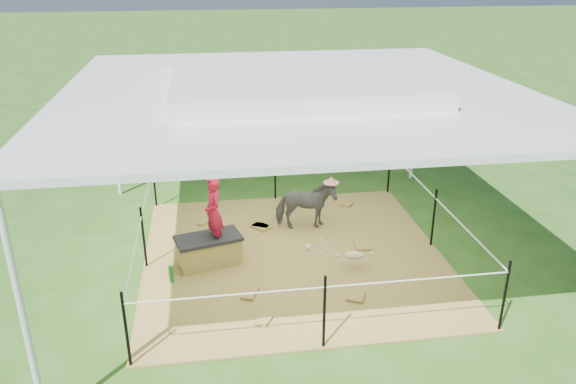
{
  "coord_description": "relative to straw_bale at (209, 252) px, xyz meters",
  "views": [
    {
      "loc": [
        -1.24,
        -7.61,
        4.33
      ],
      "look_at": [
        0.0,
        0.6,
        0.85
      ],
      "focal_mm": 35.0,
      "sensor_mm": 36.0,
      "label": 1
    }
  ],
  "objects": [
    {
      "name": "dark_cloth",
      "position": [
        0.0,
        0.0,
        0.23
      ],
      "size": [
        1.06,
        0.74,
        0.05
      ],
      "primitive_type": "cube",
      "rotation": [
        0.0,
        0.0,
        0.26
      ],
      "color": "black",
      "rests_on": "straw_bale"
    },
    {
      "name": "pony",
      "position": [
        1.65,
        0.96,
        0.22
      ],
      "size": [
        1.01,
        0.48,
        0.84
      ],
      "primitive_type": "imported",
      "rotation": [
        0.0,
        0.0,
        1.54
      ],
      "color": "#4E4E53",
      "rests_on": "hay_patch"
    },
    {
      "name": "hay_patch",
      "position": [
        1.31,
        0.07,
        -0.22
      ],
      "size": [
        4.6,
        4.6,
        0.03
      ],
      "primitive_type": "cube",
      "color": "brown",
      "rests_on": "ground"
    },
    {
      "name": "pink_hat",
      "position": [
        1.65,
        0.96,
        0.7
      ],
      "size": [
        0.26,
        0.26,
        0.12
      ],
      "primitive_type": "cylinder",
      "color": "pink",
      "rests_on": "pony"
    },
    {
      "name": "straw_bale",
      "position": [
        0.0,
        0.0,
        0.0
      ],
      "size": [
        0.99,
        0.67,
        0.4
      ],
      "primitive_type": "cube",
      "rotation": [
        0.0,
        0.0,
        0.26
      ],
      "color": "#A1763A",
      "rests_on": "hay_patch"
    },
    {
      "name": "foal",
      "position": [
        2.14,
        -0.46,
        0.04
      ],
      "size": [
        0.92,
        0.59,
        0.48
      ],
      "primitive_type": null,
      "rotation": [
        0.0,
        0.0,
        -0.13
      ],
      "color": "#C4B38F",
      "rests_on": "hay_patch"
    },
    {
      "name": "canopy_tent",
      "position": [
        1.31,
        0.07,
        2.46
      ],
      "size": [
        6.3,
        6.3,
        2.9
      ],
      "color": "silver",
      "rests_on": "ground"
    },
    {
      "name": "distant_person",
      "position": [
        3.77,
        7.59,
        0.38
      ],
      "size": [
        0.71,
        0.62,
        1.23
      ],
      "primitive_type": "imported",
      "rotation": [
        0.0,
        0.0,
        3.45
      ],
      "color": "#305DB6",
      "rests_on": "ground"
    },
    {
      "name": "woman",
      "position": [
        0.1,
        -0.0,
        0.75
      ],
      "size": [
        0.35,
        0.45,
        1.09
      ],
      "primitive_type": "imported",
      "rotation": [
        0.0,
        0.0,
        -1.31
      ],
      "color": "red",
      "rests_on": "straw_bale"
    },
    {
      "name": "ground",
      "position": [
        1.31,
        0.07,
        -0.23
      ],
      "size": [
        90.0,
        90.0,
        0.0
      ],
      "primitive_type": "plane",
      "color": "#2D5919",
      "rests_on": "ground"
    },
    {
      "name": "green_bottle",
      "position": [
        -0.55,
        -0.45,
        -0.08
      ],
      "size": [
        0.09,
        0.09,
        0.25
      ],
      "primitive_type": "cylinder",
      "rotation": [
        0.0,
        0.0,
        0.26
      ],
      "color": "#1B7C24",
      "rests_on": "hay_patch"
    },
    {
      "name": "trash_barrel",
      "position": [
        4.66,
        6.68,
        0.17
      ],
      "size": [
        0.68,
        0.68,
        0.8
      ],
      "primitive_type": "cylinder",
      "rotation": [
        0.0,
        0.0,
        -0.43
      ],
      "color": "#1730B2",
      "rests_on": "ground"
    },
    {
      "name": "rope_fence",
      "position": [
        1.31,
        0.07,
        0.41
      ],
      "size": [
        4.54,
        4.54,
        1.0
      ],
      "color": "black",
      "rests_on": "ground"
    },
    {
      "name": "picnic_table_near",
      "position": [
        2.84,
        8.06,
        0.13
      ],
      "size": [
        2.0,
        1.65,
        0.73
      ],
      "primitive_type": "cube",
      "rotation": [
        0.0,
        0.0,
        -0.24
      ],
      "color": "brown",
      "rests_on": "ground"
    },
    {
      "name": "picnic_table_far",
      "position": [
        6.22,
        9.06,
        0.18
      ],
      "size": [
        2.28,
        1.93,
        0.81
      ],
      "primitive_type": "cube",
      "rotation": [
        0.0,
        0.0,
        -0.3
      ],
      "color": "brown",
      "rests_on": "ground"
    }
  ]
}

